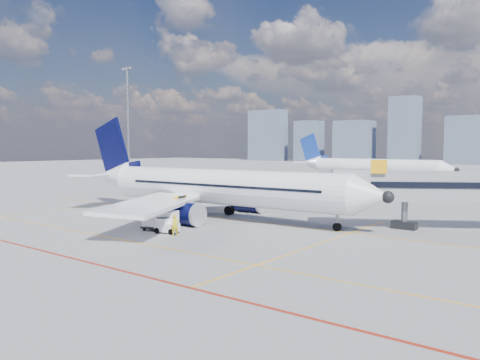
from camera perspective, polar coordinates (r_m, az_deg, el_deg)
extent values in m
plane|color=gray|center=(43.28, -8.54, -5.87)|extent=(420.00, 420.00, 0.00)
cube|color=#FFA60D|center=(49.09, -1.78, -4.65)|extent=(60.00, 0.18, 0.01)
cube|color=#FFA60D|center=(39.43, -14.88, -6.93)|extent=(80.00, 0.15, 0.01)
cube|color=#FFA60D|center=(36.46, 9.43, -7.74)|extent=(0.15, 28.00, 0.01)
cube|color=#FFA60D|center=(63.57, -15.88, -2.82)|extent=(0.15, 30.00, 0.01)
cube|color=maroon|center=(36.18, -22.51, -8.08)|extent=(90.00, 0.25, 0.01)
cube|color=#96999E|center=(46.59, 26.91, -0.73)|extent=(20.84, 13.93, 2.60)
cube|color=black|center=(46.58, 26.92, -0.48)|extent=(20.52, 13.82, 0.55)
cube|color=#96999E|center=(44.05, 13.22, -0.65)|extent=(4.49, 4.56, 3.00)
cube|color=black|center=(45.06, 19.37, -5.21)|extent=(2.20, 1.00, 0.70)
cylinder|color=slate|center=(44.87, 19.41, -3.51)|extent=(0.56, 0.56, 2.70)
cube|color=#FFA60D|center=(42.69, 16.57, 1.57)|extent=(1.26, 0.82, 1.20)
cylinder|color=slate|center=(110.53, -13.48, 6.54)|extent=(0.56, 0.56, 25.00)
cube|color=slate|center=(111.84, -13.59, 13.05)|extent=(3.20, 0.40, 0.50)
cube|color=silver|center=(112.61, -14.09, 12.98)|extent=(0.60, 0.15, 0.35)
cube|color=silver|center=(111.69, -13.69, 13.07)|extent=(0.60, 0.15, 0.35)
cube|color=silver|center=(110.77, -13.29, 13.15)|extent=(0.60, 0.15, 0.35)
cube|color=slate|center=(265.52, 3.38, 5.44)|extent=(21.31, 8.91, 28.22)
cube|color=slate|center=(251.47, 8.41, 4.70)|extent=(12.29, 11.51, 21.32)
cube|color=slate|center=(240.06, 13.75, 4.57)|extent=(16.99, 14.08, 20.54)
cube|color=slate|center=(231.25, 19.43, 5.76)|extent=(12.45, 10.30, 30.78)
cube|color=slate|center=(224.08, 26.10, 4.37)|extent=(16.99, 12.65, 20.88)
cylinder|color=white|center=(48.39, -2.15, -0.85)|extent=(28.41, 4.76, 3.68)
cone|color=white|center=(40.77, 15.82, -1.91)|extent=(3.53, 3.81, 3.68)
sphere|color=black|center=(40.35, 17.59, -2.00)|extent=(1.08, 1.08, 1.04)
cone|color=white|center=(60.33, -15.19, 0.47)|extent=(6.17, 3.91, 3.68)
cube|color=black|center=(41.14, 14.23, -1.10)|extent=(1.47, 1.47, 0.42)
cube|color=white|center=(56.19, 1.99, -1.21)|extent=(10.34, 16.27, 0.54)
cube|color=white|center=(43.11, -10.54, -2.86)|extent=(11.28, 16.13, 0.54)
cylinder|color=#070933|center=(53.29, 1.04, -2.77)|extent=(3.48, 2.30, 2.17)
cylinder|color=#070933|center=(44.76, -6.90, -4.09)|extent=(3.48, 2.30, 2.17)
cylinder|color=silver|center=(52.31, 2.67, -2.90)|extent=(0.42, 2.24, 2.23)
cylinder|color=silver|center=(43.59, -5.15, -4.30)|extent=(0.42, 2.24, 2.23)
cube|color=#070933|center=(60.23, -15.25, 3.56)|extent=(6.47, 0.55, 8.04)
cube|color=#070933|center=(58.55, -13.80, 1.36)|extent=(5.33, 0.49, 2.03)
cube|color=white|center=(62.55, -13.28, 0.93)|extent=(4.45, 5.93, 0.21)
cube|color=white|center=(58.75, -17.70, 0.65)|extent=(4.75, 5.98, 0.21)
cylinder|color=slate|center=(42.20, 11.76, -4.93)|extent=(0.29, 0.29, 1.80)
cylinder|color=black|center=(42.29, 11.75, -5.62)|extent=(0.77, 0.31, 0.76)
cylinder|color=slate|center=(51.17, -1.30, -3.40)|extent=(0.33, 0.33, 1.60)
cylinder|color=black|center=(51.20, -1.30, -3.73)|extent=(1.02, 0.69, 1.00)
cylinder|color=slate|center=(47.36, -4.86, -4.01)|extent=(0.33, 0.33, 1.60)
cylinder|color=black|center=(47.40, -4.85, -4.37)|extent=(1.02, 0.69, 1.00)
cube|color=black|center=(49.54, -0.43, -0.40)|extent=(23.19, 0.99, 0.25)
cube|color=black|center=(46.65, -3.05, -0.68)|extent=(23.19, 0.99, 0.25)
cylinder|color=white|center=(99.90, 16.13, 1.50)|extent=(26.98, 6.78, 3.48)
cone|color=white|center=(93.66, 24.20, 1.15)|extent=(3.62, 3.85, 3.48)
sphere|color=black|center=(93.23, 24.92, 1.11)|extent=(1.10, 1.10, 0.98)
cone|color=white|center=(108.58, 8.59, 2.06)|extent=(6.10, 4.16, 3.48)
cube|color=black|center=(94.05, 23.55, 1.48)|extent=(1.49, 1.49, 0.40)
cube|color=white|center=(107.65, 17.54, 1.13)|extent=(11.59, 15.00, 0.51)
cube|color=white|center=(93.67, 13.04, 0.81)|extent=(8.71, 15.43, 0.51)
cylinder|color=#070933|center=(104.77, 17.25, 0.45)|extent=(3.44, 2.44, 2.05)
cylinder|color=#070933|center=(95.72, 14.38, 0.19)|extent=(3.44, 2.44, 2.05)
cylinder|color=silver|center=(104.00, 18.07, 0.41)|extent=(0.57, 2.13, 2.10)
cylinder|color=silver|center=(94.88, 15.27, 0.14)|extent=(0.57, 2.13, 2.10)
cube|color=#16389A|center=(108.52, 8.60, 3.68)|extent=(6.10, 1.04, 7.61)
cube|color=#16389A|center=(107.30, 9.52, 2.52)|extent=(5.03, 0.89, 1.92)
cube|color=white|center=(111.09, 9.31, 2.25)|extent=(4.77, 5.67, 0.20)
cube|color=white|center=(106.49, 7.53, 2.20)|extent=(3.87, 5.51, 0.20)
cylinder|color=black|center=(102.51, 16.28, -0.01)|extent=(1.07, 0.77, 1.00)
cylinder|color=black|center=(98.46, 14.99, -0.15)|extent=(1.07, 0.77, 1.00)
cylinder|color=black|center=(94.90, 22.48, -0.54)|extent=(0.79, 0.37, 0.76)
cube|color=white|center=(40.99, -8.87, -5.73)|extent=(2.16, 1.49, 0.71)
cube|color=white|center=(41.10, -9.29, -4.96)|extent=(1.10, 1.20, 0.54)
cube|color=black|center=(41.07, -9.30, -4.71)|extent=(1.00, 1.14, 0.31)
cylinder|color=black|center=(41.02, -10.08, -6.08)|extent=(0.53, 0.30, 0.50)
cylinder|color=black|center=(41.82, -9.31, -5.88)|extent=(0.53, 0.30, 0.50)
cylinder|color=black|center=(40.24, -8.40, -6.26)|extent=(0.53, 0.30, 0.50)
cylinder|color=black|center=(41.05, -7.65, -6.05)|extent=(0.53, 0.30, 0.50)
cube|color=black|center=(42.37, -9.66, -5.70)|extent=(3.54, 2.44, 0.16)
cube|color=white|center=(42.63, -10.64, -4.58)|extent=(1.77, 1.74, 1.40)
cube|color=white|center=(41.88, -8.69, -4.71)|extent=(1.77, 1.74, 1.40)
cylinder|color=black|center=(42.46, -11.57, -5.91)|extent=(0.31, 0.21, 0.29)
cylinder|color=black|center=(43.54, -10.75, -5.65)|extent=(0.31, 0.21, 0.29)
cylinder|color=black|center=(41.28, -8.52, -6.15)|extent=(0.31, 0.21, 0.29)
cylinder|color=black|center=(42.39, -7.75, -5.88)|extent=(0.31, 0.21, 0.29)
cube|color=black|center=(49.42, -10.59, -4.09)|extent=(4.67, 1.82, 0.77)
cube|color=black|center=(48.64, -9.89, -2.84)|extent=(6.62, 1.35, 2.02)
cube|color=#FFA60D|center=(49.07, -9.39, -2.77)|extent=(6.60, 0.34, 2.11)
cube|color=#FFA60D|center=(48.23, -10.40, -2.90)|extent=(6.60, 0.34, 2.11)
cylinder|color=black|center=(50.19, -12.62, -4.18)|extent=(0.67, 0.29, 0.66)
cylinder|color=black|center=(51.22, -11.34, -4.00)|extent=(0.67, 0.29, 0.66)
cylinder|color=black|center=(47.67, -9.78, -4.57)|extent=(0.67, 0.29, 0.66)
cylinder|color=black|center=(48.75, -8.50, -4.37)|extent=(0.67, 0.29, 0.66)
imported|color=yellow|center=(39.44, -7.91, -5.51)|extent=(0.74, 0.78, 1.79)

